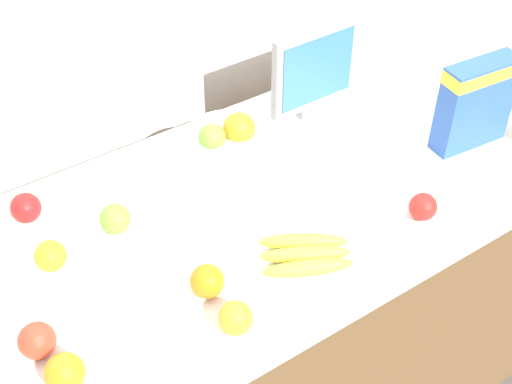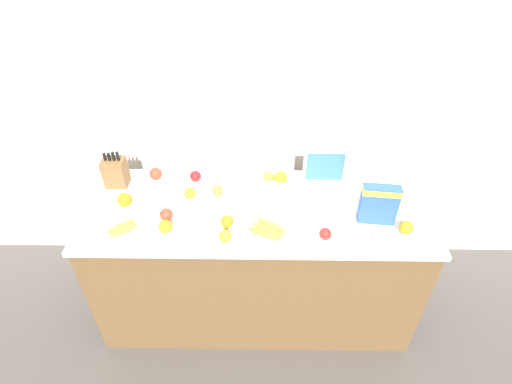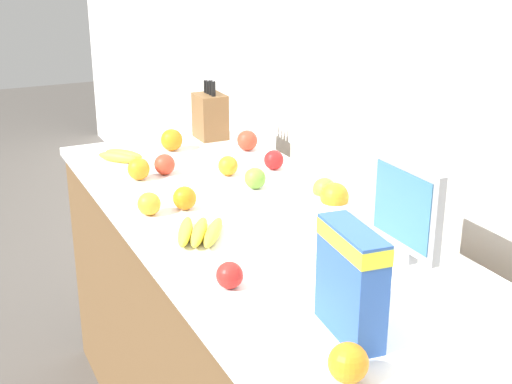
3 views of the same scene
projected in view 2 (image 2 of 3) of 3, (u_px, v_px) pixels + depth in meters
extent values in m
plane|color=#514C47|center=(257.00, 303.00, 2.93)|extent=(14.00, 14.00, 0.00)
cube|color=silver|center=(258.00, 105.00, 2.59)|extent=(9.00, 0.06, 2.60)
cube|color=brown|center=(257.00, 262.00, 2.65)|extent=(1.99, 0.73, 0.90)
cube|color=white|center=(257.00, 209.00, 2.36)|extent=(2.02, 0.76, 0.03)
cube|color=brown|center=(115.00, 172.00, 2.47)|extent=(0.14, 0.11, 0.18)
cylinder|color=black|center=(104.00, 157.00, 2.40)|extent=(0.02, 0.02, 0.05)
cube|color=silver|center=(103.00, 150.00, 2.37)|extent=(0.01, 0.00, 0.04)
cylinder|color=black|center=(109.00, 157.00, 2.40)|extent=(0.02, 0.02, 0.05)
cube|color=silver|center=(107.00, 151.00, 2.38)|extent=(0.01, 0.00, 0.03)
cylinder|color=black|center=(113.00, 156.00, 2.40)|extent=(0.02, 0.02, 0.06)
cube|color=silver|center=(112.00, 150.00, 2.37)|extent=(0.01, 0.00, 0.02)
cylinder|color=black|center=(118.00, 156.00, 2.40)|extent=(0.02, 0.02, 0.06)
cube|color=silver|center=(116.00, 149.00, 2.37)|extent=(0.01, 0.00, 0.03)
cube|color=gray|center=(323.00, 183.00, 2.52)|extent=(0.09, 0.03, 0.03)
cube|color=gray|center=(325.00, 166.00, 2.44)|extent=(0.27, 0.02, 0.23)
cube|color=#33668C|center=(325.00, 167.00, 2.43)|extent=(0.23, 0.00, 0.19)
cube|color=#2D56A8|center=(379.00, 205.00, 2.19)|extent=(0.21, 0.09, 0.24)
cube|color=yellow|center=(382.00, 191.00, 2.13)|extent=(0.21, 0.09, 0.04)
cylinder|color=silver|center=(276.00, 183.00, 2.48)|extent=(0.22, 0.22, 0.07)
sphere|color=orange|center=(281.00, 178.00, 2.44)|extent=(0.08, 0.08, 0.08)
sphere|color=#6B9E33|center=(269.00, 177.00, 2.45)|extent=(0.07, 0.07, 0.07)
ellipsoid|color=yellow|center=(124.00, 230.00, 2.18)|extent=(0.15, 0.14, 0.04)
ellipsoid|color=yellow|center=(121.00, 226.00, 2.20)|extent=(0.15, 0.13, 0.04)
ellipsoid|color=yellow|center=(264.00, 234.00, 2.15)|extent=(0.20, 0.12, 0.04)
ellipsoid|color=yellow|center=(268.00, 230.00, 2.18)|extent=(0.19, 0.13, 0.04)
ellipsoid|color=yellow|center=(271.00, 225.00, 2.21)|extent=(0.19, 0.14, 0.04)
sphere|color=red|center=(325.00, 234.00, 2.13)|extent=(0.07, 0.07, 0.07)
sphere|color=red|center=(156.00, 174.00, 2.55)|extent=(0.08, 0.08, 0.08)
sphere|color=red|center=(166.00, 215.00, 2.25)|extent=(0.07, 0.07, 0.07)
sphere|color=#6B9E33|center=(218.00, 191.00, 2.42)|extent=(0.07, 0.07, 0.07)
sphere|color=red|center=(195.00, 176.00, 2.54)|extent=(0.07, 0.07, 0.07)
sphere|color=orange|center=(165.00, 227.00, 2.17)|extent=(0.08, 0.08, 0.08)
sphere|color=orange|center=(190.00, 193.00, 2.40)|extent=(0.07, 0.07, 0.07)
sphere|color=orange|center=(227.00, 222.00, 2.20)|extent=(0.07, 0.07, 0.07)
sphere|color=orange|center=(225.00, 236.00, 2.12)|extent=(0.07, 0.07, 0.07)
sphere|color=orange|center=(125.00, 200.00, 2.34)|extent=(0.09, 0.09, 0.09)
sphere|color=orange|center=(406.00, 227.00, 2.17)|extent=(0.08, 0.08, 0.08)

